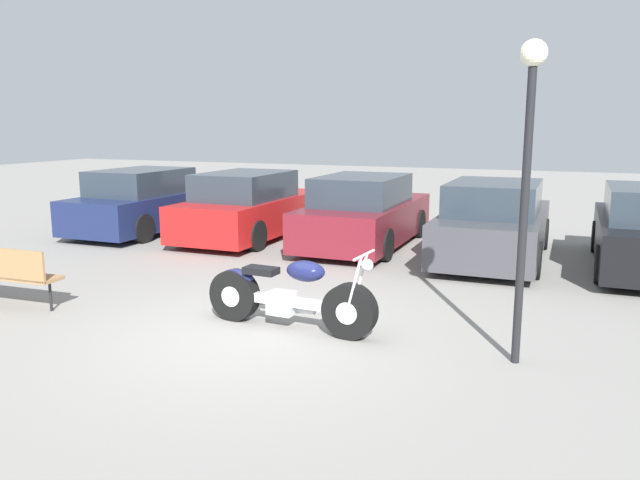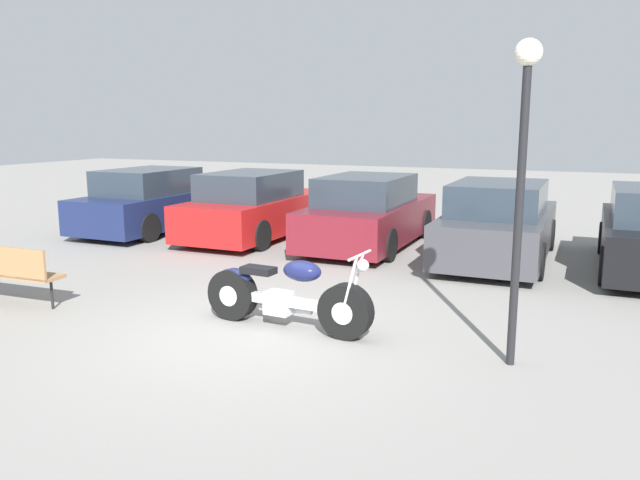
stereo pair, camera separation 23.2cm
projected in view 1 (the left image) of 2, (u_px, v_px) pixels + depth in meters
ground_plane at (249, 335)px, 7.77m from camera, size 60.00×60.00×0.00m
motorcycle at (288, 296)px, 7.95m from camera, size 2.37×0.63×1.08m
parked_car_navy at (147, 203)px, 15.11m from camera, size 1.89×4.41×1.52m
parked_car_red at (250, 208)px, 14.24m from camera, size 1.89×4.41×1.52m
parked_car_maroon at (364, 214)px, 13.29m from camera, size 1.89×4.41×1.52m
parked_car_dark_grey at (494, 224)px, 11.96m from camera, size 1.89×4.41×1.52m
park_bench at (0, 270)px, 8.85m from camera, size 1.79×0.47×0.89m
lamp_post at (528, 145)px, 6.45m from camera, size 0.28×0.28×3.43m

